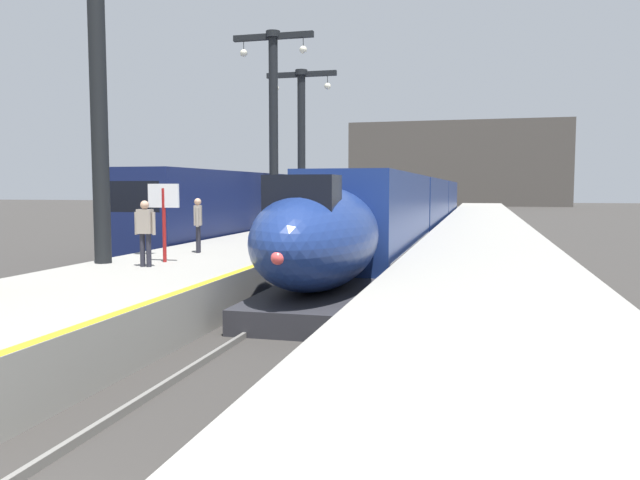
# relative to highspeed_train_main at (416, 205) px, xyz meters

# --- Properties ---
(platform_left) EXTENTS (4.80, 110.00, 1.05)m
(platform_left) POSITION_rel_highspeed_train_main_xyz_m (-4.05, -11.17, -1.43)
(platform_left) COLOR gray
(platform_left) RESTS_ON ground
(platform_right) EXTENTS (4.80, 110.00, 1.05)m
(platform_right) POSITION_rel_highspeed_train_main_xyz_m (4.05, -11.17, -1.43)
(platform_right) COLOR gray
(platform_right) RESTS_ON ground
(platform_left_safety_stripe) EXTENTS (0.20, 107.80, 0.01)m
(platform_left_safety_stripe) POSITION_rel_highspeed_train_main_xyz_m (-1.77, -11.17, -0.90)
(platform_left_safety_stripe) COLOR yellow
(platform_left_safety_stripe) RESTS_ON platform_left
(rail_main_left) EXTENTS (0.08, 110.00, 0.12)m
(rail_main_left) POSITION_rel_highspeed_train_main_xyz_m (-0.75, -8.42, -1.90)
(rail_main_left) COLOR slate
(rail_main_left) RESTS_ON ground
(rail_main_right) EXTENTS (0.08, 110.00, 0.12)m
(rail_main_right) POSITION_rel_highspeed_train_main_xyz_m (0.75, -8.42, -1.90)
(rail_main_right) COLOR slate
(rail_main_right) RESTS_ON ground
(rail_secondary_left) EXTENTS (0.08, 110.00, 0.12)m
(rail_secondary_left) POSITION_rel_highspeed_train_main_xyz_m (-8.85, -8.42, -1.90)
(rail_secondary_left) COLOR slate
(rail_secondary_left) RESTS_ON ground
(rail_secondary_right) EXTENTS (0.08, 110.00, 0.12)m
(rail_secondary_right) POSITION_rel_highspeed_train_main_xyz_m (-7.35, -8.42, -1.90)
(rail_secondary_right) COLOR slate
(rail_secondary_right) RESTS_ON ground
(highspeed_train_main) EXTENTS (2.92, 56.64, 3.60)m
(highspeed_train_main) POSITION_rel_highspeed_train_main_xyz_m (0.00, 0.00, 0.00)
(highspeed_train_main) COLOR navy
(highspeed_train_main) RESTS_ON ground
(regional_train_adjacent) EXTENTS (2.85, 36.60, 3.80)m
(regional_train_adjacent) POSITION_rel_highspeed_train_main_xyz_m (-8.10, -1.45, 0.17)
(regional_train_adjacent) COLOR #141E4C
(regional_train_adjacent) RESTS_ON ground
(station_column_mid) EXTENTS (4.00, 0.68, 10.35)m
(station_column_mid) POSITION_rel_highspeed_train_main_xyz_m (-5.90, -24.61, 5.23)
(station_column_mid) COLOR black
(station_column_mid) RESTS_ON platform_left
(station_column_far) EXTENTS (4.00, 0.68, 9.46)m
(station_column_far) POSITION_rel_highspeed_train_main_xyz_m (-5.90, -10.29, 4.77)
(station_column_far) COLOR black
(station_column_far) RESTS_ON platform_left
(station_column_distant) EXTENTS (4.00, 0.68, 8.52)m
(station_column_distant) POSITION_rel_highspeed_train_main_xyz_m (-5.90, -5.45, 4.26)
(station_column_distant) COLOR black
(station_column_distant) RESTS_ON platform_left
(passenger_near_edge) EXTENTS (0.42, 0.45, 1.69)m
(passenger_near_edge) POSITION_rel_highspeed_train_main_xyz_m (-3.76, -16.69, 0.08)
(passenger_near_edge) COLOR #23232D
(passenger_near_edge) RESTS_ON platform_left
(passenger_mid_platform) EXTENTS (0.57, 0.24, 1.69)m
(passenger_mid_platform) POSITION_rel_highspeed_train_main_xyz_m (-4.38, -25.03, 0.08)
(passenger_mid_platform) COLOR #23232D
(passenger_mid_platform) RESTS_ON platform_left
(passenger_far_waiting) EXTENTS (0.33, 0.54, 1.69)m
(passenger_far_waiting) POSITION_rel_highspeed_train_main_xyz_m (-4.60, -21.51, 0.08)
(passenger_far_waiting) COLOR #23232D
(passenger_far_waiting) RESTS_ON platform_left
(rolling_suitcase) EXTENTS (0.40, 0.22, 0.98)m
(rolling_suitcase) POSITION_rel_highspeed_train_main_xyz_m (-3.78, -16.40, -0.60)
(rolling_suitcase) COLOR black
(rolling_suitcase) RESTS_ON platform_left
(departure_info_board) EXTENTS (0.90, 0.10, 2.12)m
(departure_info_board) POSITION_rel_highspeed_train_main_xyz_m (-4.41, -24.00, 0.60)
(departure_info_board) COLOR maroon
(departure_info_board) RESTS_ON platform_left
(terminus_back_wall) EXTENTS (36.00, 2.00, 14.00)m
(terminus_back_wall) POSITION_rel_highspeed_train_main_xyz_m (0.00, 66.08, 5.04)
(terminus_back_wall) COLOR #4C4742
(terminus_back_wall) RESTS_ON ground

